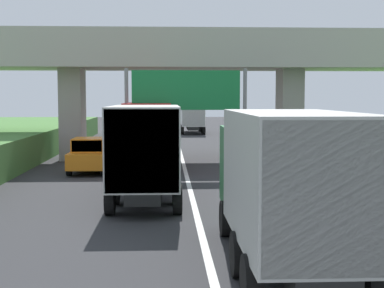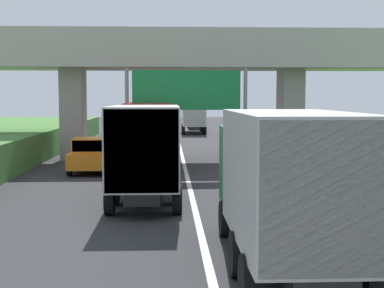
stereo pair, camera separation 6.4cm
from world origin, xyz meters
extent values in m
cube|color=white|center=(0.00, 23.20, 0.00)|extent=(0.20, 86.40, 0.01)
cube|color=#ADA89E|center=(0.00, 29.00, 5.97)|extent=(40.00, 4.80, 1.10)
cube|color=#ADA89E|center=(0.00, 26.78, 7.07)|extent=(40.00, 0.36, 1.10)
cube|color=#ADA89E|center=(0.00, 31.22, 7.07)|extent=(40.00, 0.36, 1.10)
cube|color=#9F9A91|center=(-6.56, 29.00, 2.71)|extent=(1.30, 2.20, 5.42)
cube|color=#9F9A91|center=(6.56, 29.00, 2.71)|extent=(1.30, 2.20, 5.42)
cylinder|color=slate|center=(-2.85, 22.19, 2.56)|extent=(0.18, 0.18, 5.12)
cylinder|color=slate|center=(2.85, 22.19, 2.56)|extent=(0.18, 0.18, 5.12)
cube|color=#167238|center=(0.00, 22.19, 4.07)|extent=(5.20, 0.12, 1.90)
cube|color=white|center=(0.00, 22.17, 4.07)|extent=(4.89, 0.01, 1.67)
cube|color=black|center=(1.71, 53.05, 0.66)|extent=(1.10, 7.30, 0.36)
cube|color=silver|center=(1.71, 55.65, 1.89)|extent=(2.10, 2.10, 2.10)
cube|color=#2D3842|center=(1.71, 56.67, 2.19)|extent=(1.89, 0.06, 0.90)
cube|color=silver|center=(1.71, 52.00, 2.14)|extent=(2.30, 5.20, 2.60)
cube|color=#A8A8A4|center=(1.71, 49.42, 2.14)|extent=(2.21, 0.04, 2.50)
cylinder|color=black|center=(0.74, 55.65, 0.48)|extent=(0.30, 0.96, 0.96)
cylinder|color=black|center=(2.68, 55.65, 0.48)|extent=(0.30, 0.96, 0.96)
cylinder|color=black|center=(0.64, 50.57, 0.48)|extent=(0.30, 0.96, 0.96)
cylinder|color=black|center=(2.78, 50.57, 0.48)|extent=(0.30, 0.96, 0.96)
cylinder|color=black|center=(0.64, 52.26, 0.48)|extent=(0.30, 0.96, 0.96)
cylinder|color=black|center=(2.78, 52.26, 0.48)|extent=(0.30, 0.96, 0.96)
cube|color=black|center=(1.62, 7.50, 0.66)|extent=(1.10, 7.30, 0.36)
cube|color=#236B38|center=(1.62, 10.10, 1.89)|extent=(2.10, 2.10, 2.10)
cube|color=#2D3842|center=(1.62, 11.12, 2.19)|extent=(1.89, 0.06, 0.90)
cube|color=#B7B7B2|center=(1.62, 6.45, 2.14)|extent=(2.30, 5.20, 2.60)
cube|color=gray|center=(1.62, 3.87, 2.14)|extent=(2.21, 0.04, 2.50)
cylinder|color=black|center=(0.65, 10.10, 0.48)|extent=(0.30, 0.96, 0.96)
cylinder|color=black|center=(2.59, 10.10, 0.48)|extent=(0.30, 0.96, 0.96)
cylinder|color=black|center=(0.55, 5.02, 0.48)|extent=(0.30, 0.96, 0.96)
cylinder|color=black|center=(2.69, 5.02, 0.48)|extent=(0.30, 0.96, 0.96)
cylinder|color=black|center=(0.55, 6.71, 0.48)|extent=(0.30, 0.96, 0.96)
cylinder|color=black|center=(2.69, 6.71, 0.48)|extent=(0.30, 0.96, 0.96)
cube|color=black|center=(-1.68, 15.41, 0.66)|extent=(1.10, 7.30, 0.36)
cube|color=#B2B5B7|center=(-1.68, 18.01, 1.89)|extent=(2.10, 2.10, 2.10)
cube|color=#2D3842|center=(-1.68, 19.03, 2.19)|extent=(1.89, 0.06, 0.90)
cube|color=#B7B7B2|center=(-1.68, 14.36, 2.14)|extent=(2.30, 5.20, 2.60)
cube|color=gray|center=(-1.68, 11.78, 2.14)|extent=(2.21, 0.04, 2.50)
cylinder|color=black|center=(-2.65, 18.01, 0.48)|extent=(0.30, 0.96, 0.96)
cylinder|color=black|center=(-0.71, 18.01, 0.48)|extent=(0.30, 0.96, 0.96)
cylinder|color=black|center=(-2.75, 12.93, 0.48)|extent=(0.30, 0.96, 0.96)
cylinder|color=black|center=(-0.61, 12.93, 0.48)|extent=(0.30, 0.96, 0.96)
cylinder|color=black|center=(-2.75, 14.62, 0.48)|extent=(0.30, 0.96, 0.96)
cylinder|color=black|center=(-0.61, 14.62, 0.48)|extent=(0.30, 0.96, 0.96)
cube|color=black|center=(-1.88, 24.81, 0.66)|extent=(1.10, 7.30, 0.36)
cube|color=red|center=(-1.88, 27.41, 1.89)|extent=(2.10, 2.10, 2.10)
cube|color=#2D3842|center=(-1.88, 28.43, 2.19)|extent=(1.89, 0.06, 0.90)
cube|color=red|center=(-1.88, 23.76, 2.14)|extent=(2.30, 5.20, 2.60)
cube|color=maroon|center=(-1.88, 21.18, 2.14)|extent=(2.21, 0.04, 2.50)
cylinder|color=black|center=(-2.85, 27.41, 0.48)|extent=(0.30, 0.96, 0.96)
cylinder|color=black|center=(-0.91, 27.41, 0.48)|extent=(0.30, 0.96, 0.96)
cylinder|color=black|center=(-2.95, 22.33, 0.48)|extent=(0.30, 0.96, 0.96)
cylinder|color=black|center=(-0.81, 22.33, 0.48)|extent=(0.30, 0.96, 0.96)
cylinder|color=black|center=(-2.95, 24.02, 0.48)|extent=(0.30, 0.96, 0.96)
cylinder|color=black|center=(-0.81, 24.02, 0.48)|extent=(0.30, 0.96, 0.96)
cube|color=orange|center=(-4.76, 23.14, 0.70)|extent=(1.76, 4.10, 0.76)
cube|color=orange|center=(-4.76, 22.99, 1.40)|extent=(1.56, 1.90, 0.64)
cube|color=#2D3842|center=(-4.76, 22.07, 1.40)|extent=(1.44, 0.06, 0.54)
cylinder|color=black|center=(-5.58, 24.42, 0.32)|extent=(0.22, 0.64, 0.64)
cylinder|color=black|center=(-3.94, 24.42, 0.32)|extent=(0.22, 0.64, 0.64)
cylinder|color=black|center=(-5.58, 21.87, 0.32)|extent=(0.22, 0.64, 0.64)
cylinder|color=black|center=(-3.94, 21.87, 0.32)|extent=(0.22, 0.64, 0.64)
cylinder|color=orange|center=(6.72, 15.95, 0.45)|extent=(0.56, 0.56, 0.90)
cylinder|color=white|center=(6.72, 15.95, 0.52)|extent=(0.57, 0.57, 0.12)
cylinder|color=orange|center=(6.47, 20.89, 0.45)|extent=(0.56, 0.56, 0.90)
cylinder|color=white|center=(6.47, 20.89, 0.52)|extent=(0.57, 0.57, 0.12)
cylinder|color=orange|center=(6.62, 25.84, 0.45)|extent=(0.56, 0.56, 0.90)
cylinder|color=white|center=(6.62, 25.84, 0.52)|extent=(0.57, 0.57, 0.12)
cylinder|color=orange|center=(6.71, 30.79, 0.45)|extent=(0.56, 0.56, 0.90)
cylinder|color=white|center=(6.71, 30.79, 0.52)|extent=(0.57, 0.57, 0.12)
camera|label=1|loc=(-0.95, -4.54, 3.74)|focal=51.94mm
camera|label=2|loc=(-0.88, -4.55, 3.74)|focal=51.94mm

